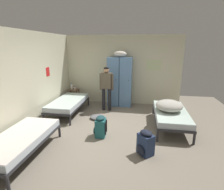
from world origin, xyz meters
name	(u,v)px	position (x,y,z in m)	size (l,w,h in m)	color
ground_plane	(110,131)	(0.00, 0.00, 0.00)	(8.10, 8.10, 0.00)	gray
room_backdrop	(82,75)	(-1.17, 1.21, 1.33)	(4.51, 5.12, 2.65)	beige
locker_bank	(120,81)	(-0.03, 2.25, 0.97)	(0.90, 0.55, 2.07)	#5B84B2
shelf_unit	(74,95)	(-1.90, 2.21, 0.35)	(0.38, 0.30, 0.57)	brown
bed_right	(171,114)	(1.65, 0.54, 0.38)	(0.90, 1.90, 0.49)	#28282D
bed_left_rear	(68,103)	(-1.65, 1.06, 0.38)	(0.90, 1.90, 0.49)	#28282D
bed_left_front	(20,140)	(-1.65, -1.47, 0.38)	(0.90, 1.90, 0.49)	#28282D
bedding_heap	(169,106)	(1.58, 0.54, 0.64)	(0.75, 0.75, 0.30)	#B7B2A8
person_traveler	(106,85)	(-0.42, 1.59, 0.94)	(0.49, 0.20, 1.56)	black
water_bottle	(72,86)	(-1.98, 2.23, 0.68)	(0.06, 0.06, 0.23)	white
lotion_bottle	(75,88)	(-1.83, 2.17, 0.64)	(0.06, 0.06, 0.15)	beige
backpack_teal	(100,127)	(-0.21, -0.34, 0.26)	(0.34, 0.33, 0.55)	#23666B
backpack_navy	(145,143)	(0.92, -0.97, 0.26)	(0.42, 0.42, 0.55)	navy
clothes_pile_grey	(98,117)	(-0.55, 0.76, 0.05)	(0.48, 0.44, 0.11)	slate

